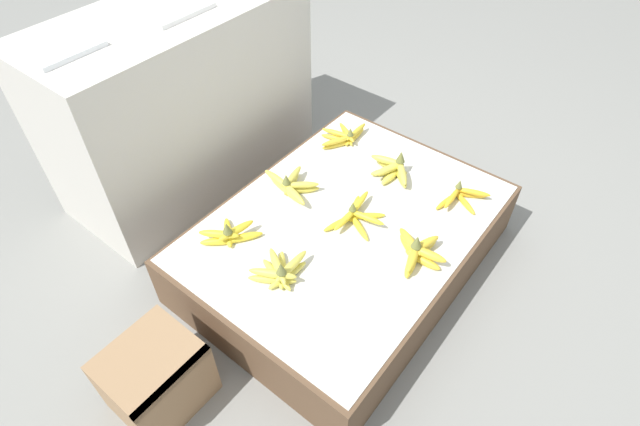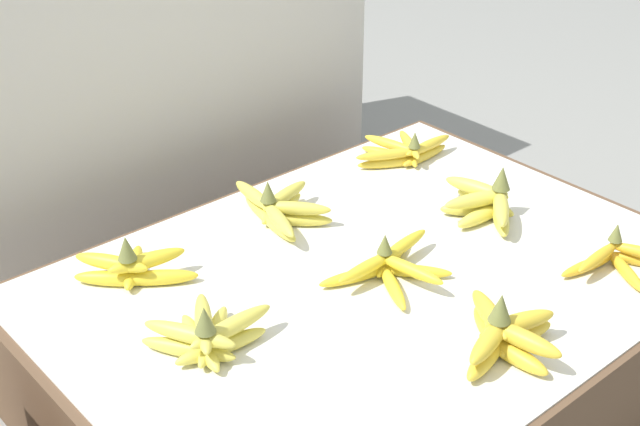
{
  "view_description": "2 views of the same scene",
  "coord_description": "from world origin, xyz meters",
  "views": [
    {
      "loc": [
        -1.09,
        -0.73,
        1.63
      ],
      "look_at": [
        -0.1,
        0.05,
        0.34
      ],
      "focal_mm": 28.0,
      "sensor_mm": 36.0,
      "label": 1
    },
    {
      "loc": [
        -0.99,
        -0.98,
        1.18
      ],
      "look_at": [
        -0.02,
        0.13,
        0.34
      ],
      "focal_mm": 50.0,
      "sensor_mm": 36.0,
      "label": 2
    }
  ],
  "objects": [
    {
      "name": "banana_bunch_back_midleft",
      "position": [
        -0.0,
        0.28,
        0.28
      ],
      "size": [
        0.18,
        0.26,
        0.1
      ],
      "color": "#DBCC4C",
      "rests_on": "display_platform"
    },
    {
      "name": "display_platform",
      "position": [
        0.0,
        0.0,
        0.12
      ],
      "size": [
        1.21,
        0.9,
        0.25
      ],
      "color": "brown",
      "rests_on": "ground_plane"
    },
    {
      "name": "wooden_crate",
      "position": [
        -0.84,
        0.13,
        0.13
      ],
      "size": [
        0.28,
        0.26,
        0.26
      ],
      "color": "#997551",
      "rests_on": "ground_plane"
    },
    {
      "name": "ground_plane",
      "position": [
        0.0,
        0.0,
        0.0
      ],
      "size": [
        10.0,
        10.0,
        0.0
      ],
      "primitive_type": "plane",
      "color": "gray"
    },
    {
      "name": "banana_bunch_middle_midright",
      "position": [
        0.33,
        0.0,
        0.28
      ],
      "size": [
        0.16,
        0.22,
        0.11
      ],
      "color": "#DBCC4C",
      "rests_on": "display_platform"
    },
    {
      "name": "banana_bunch_back_left",
      "position": [
        -0.35,
        0.28,
        0.28
      ],
      "size": [
        0.2,
        0.18,
        0.11
      ],
      "color": "yellow",
      "rests_on": "display_platform"
    },
    {
      "name": "banana_bunch_middle_midleft",
      "position": [
        0.02,
        -0.02,
        0.27
      ],
      "size": [
        0.26,
        0.19,
        0.09
      ],
      "color": "yellow",
      "rests_on": "display_platform"
    },
    {
      "name": "foam_tray_white",
      "position": [
        0.04,
        0.86,
        0.82
      ],
      "size": [
        0.26,
        0.17,
        0.02
      ],
      "color": "white",
      "rests_on": "back_vendor_table"
    },
    {
      "name": "banana_bunch_front_midleft",
      "position": [
        0.01,
        -0.3,
        0.28
      ],
      "size": [
        0.22,
        0.22,
        0.11
      ],
      "color": "gold",
      "rests_on": "display_platform"
    },
    {
      "name": "banana_bunch_middle_left",
      "position": [
        -0.36,
        0.02,
        0.28
      ],
      "size": [
        0.21,
        0.17,
        0.11
      ],
      "color": "#DBCC4C",
      "rests_on": "display_platform"
    },
    {
      "name": "foam_tray_dark",
      "position": [
        -0.4,
        0.91,
        0.82
      ],
      "size": [
        0.24,
        0.14,
        0.02
      ],
      "color": "white",
      "rests_on": "back_vendor_table"
    },
    {
      "name": "banana_bunch_back_midright",
      "position": [
        0.4,
        0.3,
        0.27
      ],
      "size": [
        0.26,
        0.18,
        0.08
      ],
      "color": "gold",
      "rests_on": "display_platform"
    },
    {
      "name": "banana_bunch_front_midright",
      "position": [
        0.37,
        -0.29,
        0.27
      ],
      "size": [
        0.2,
        0.16,
        0.08
      ],
      "color": "gold",
      "rests_on": "display_platform"
    },
    {
      "name": "back_vendor_table",
      "position": [
        0.02,
        0.92,
        0.41
      ],
      "size": [
        1.15,
        0.53,
        0.81
      ],
      "color": "beige",
      "rests_on": "ground_plane"
    }
  ]
}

